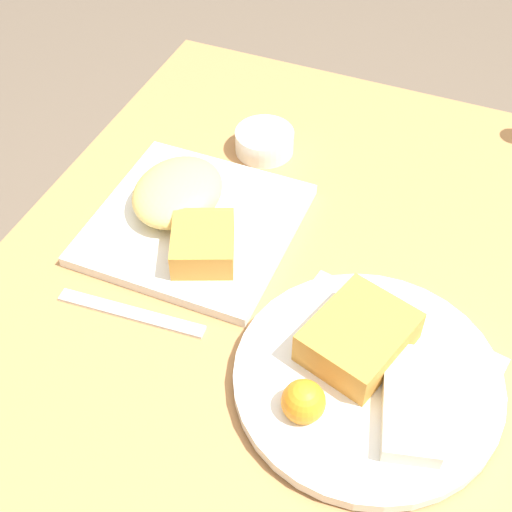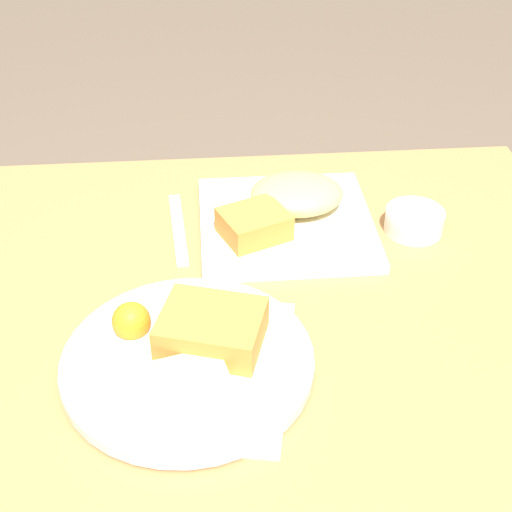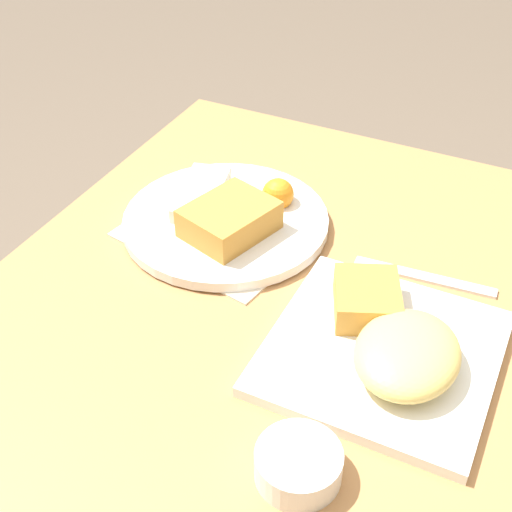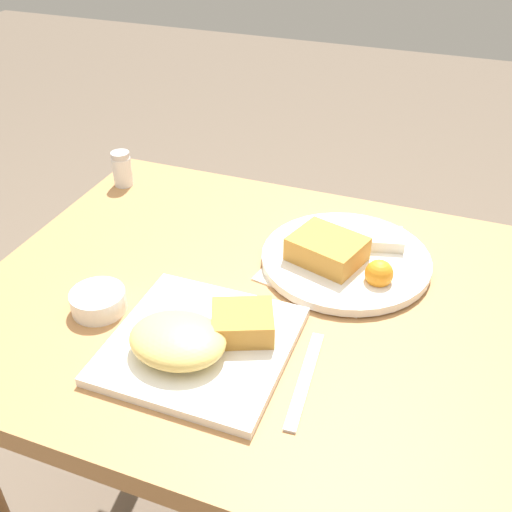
# 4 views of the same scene
# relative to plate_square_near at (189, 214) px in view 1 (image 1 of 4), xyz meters

# --- Properties ---
(dining_table) EXTENTS (0.86, 0.70, 0.73)m
(dining_table) POSITION_rel_plate_square_near_xyz_m (0.03, 0.15, -0.13)
(dining_table) COLOR #B27A47
(dining_table) RESTS_ON ground_plane
(menu_card) EXTENTS (0.22, 0.26, 0.00)m
(menu_card) POSITION_rel_plate_square_near_xyz_m (0.12, 0.27, -0.02)
(menu_card) COLOR beige
(menu_card) RESTS_ON dining_table
(plate_square_near) EXTENTS (0.24, 0.24, 0.06)m
(plate_square_near) POSITION_rel_plate_square_near_xyz_m (0.00, 0.00, 0.00)
(plate_square_near) COLOR white
(plate_square_near) RESTS_ON dining_table
(plate_oval_far) EXTENTS (0.28, 0.28, 0.05)m
(plate_oval_far) POSITION_rel_plate_square_near_xyz_m (0.14, 0.27, -0.00)
(plate_oval_far) COLOR white
(plate_oval_far) RESTS_ON menu_card
(sauce_ramekin) EXTENTS (0.08, 0.08, 0.03)m
(sauce_ramekin) POSITION_rel_plate_square_near_xyz_m (-0.18, 0.03, -0.00)
(sauce_ramekin) COLOR white
(sauce_ramekin) RESTS_ON dining_table
(butter_knife) EXTENTS (0.03, 0.18, 0.00)m
(butter_knife) POSITION_rel_plate_square_near_xyz_m (0.15, 0.00, -0.02)
(butter_knife) COLOR silver
(butter_knife) RESTS_ON dining_table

